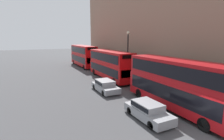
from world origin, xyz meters
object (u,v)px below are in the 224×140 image
object	(u,v)px
pedestrian	(93,62)
bus_second_in_queue	(110,64)
bus_leading	(176,82)
car_dark_sedan	(148,110)
bus_third_in_queue	(83,55)
car_hatchback	(105,86)

from	to	relation	value
pedestrian	bus_second_in_queue	bearing A→B (deg)	-99.95
bus_leading	bus_second_in_queue	distance (m)	13.19
car_dark_sedan	pedestrian	xyz separation A→B (m)	(5.91, 28.06, 0.07)
bus_leading	car_dark_sedan	distance (m)	3.85
bus_second_in_queue	pedestrian	distance (m)	14.63
bus_third_in_queue	bus_leading	bearing A→B (deg)	-90.00
bus_leading	car_dark_sedan	xyz separation A→B (m)	(-3.40, -0.55, -1.71)
car_dark_sedan	car_hatchback	size ratio (longest dim) A/B	0.98
bus_second_in_queue	bus_leading	bearing A→B (deg)	-90.00
bus_second_in_queue	bus_third_in_queue	xyz separation A→B (m)	(-0.00, 13.67, 0.15)
bus_leading	car_dark_sedan	size ratio (longest dim) A/B	2.51
pedestrian	car_dark_sedan	bearing A→B (deg)	-101.90
car_dark_sedan	car_hatchback	world-z (taller)	car_dark_sedan
bus_leading	car_hatchback	world-z (taller)	bus_leading
bus_leading	bus_second_in_queue	world-z (taller)	bus_leading
bus_leading	bus_third_in_queue	xyz separation A→B (m)	(-0.00, 26.85, 0.09)
bus_third_in_queue	car_dark_sedan	xyz separation A→B (m)	(-3.40, -27.40, -1.81)
bus_third_in_queue	car_dark_sedan	bearing A→B (deg)	-97.07
bus_third_in_queue	bus_second_in_queue	bearing A→B (deg)	-90.00
bus_leading	car_hatchback	distance (m)	8.40
car_hatchback	pedestrian	distance (m)	20.88
bus_second_in_queue	bus_third_in_queue	bearing A→B (deg)	90.00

